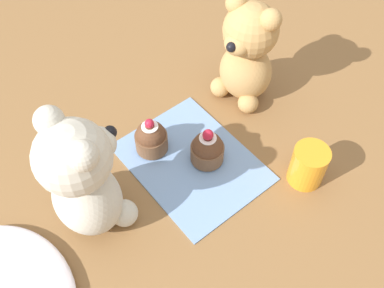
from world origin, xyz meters
name	(u,v)px	position (x,y,z in m)	size (l,w,h in m)	color
ground_plane	(192,163)	(0.00, 0.00, 0.00)	(4.00, 4.00, 0.00)	olive
knitted_placemat	(192,162)	(0.00, 0.00, 0.00)	(0.25, 0.19, 0.01)	#7A9ED1
teddy_bear_cream	(83,179)	(0.02, 0.19, 0.12)	(0.12, 0.13, 0.24)	beige
teddy_bear_tan	(247,53)	(0.07, -0.18, 0.11)	(0.12, 0.12, 0.21)	tan
cupcake_near_cream_bear	(151,138)	(0.07, 0.04, 0.03)	(0.06, 0.06, 0.08)	brown
cupcake_near_tan_bear	(207,149)	(-0.01, -0.02, 0.03)	(0.06, 0.06, 0.08)	brown
juice_glass	(308,165)	(-0.15, -0.13, 0.04)	(0.06, 0.06, 0.07)	orange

